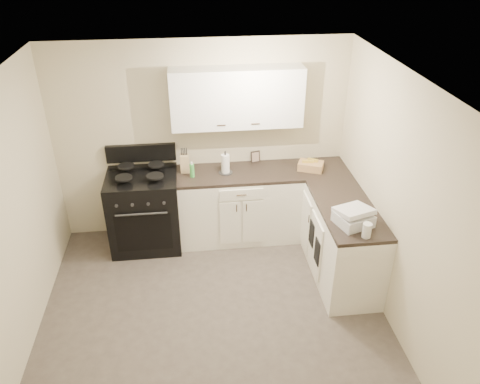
{
  "coord_description": "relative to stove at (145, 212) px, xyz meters",
  "views": [
    {
      "loc": [
        -0.15,
        -3.58,
        3.61
      ],
      "look_at": [
        0.37,
        0.85,
        1.03
      ],
      "focal_mm": 35.0,
      "sensor_mm": 36.0,
      "label": 1
    }
  ],
  "objects": [
    {
      "name": "countertop_right",
      "position": [
        2.26,
        -0.63,
        0.46
      ],
      "size": [
        0.6,
        1.9,
        0.04
      ],
      "primitive_type": "cube",
      "color": "black",
      "rests_on": "base_cabinets_right"
    },
    {
      "name": "knife_block",
      "position": [
        0.53,
        0.11,
        0.59
      ],
      "size": [
        0.11,
        0.1,
        0.23
      ],
      "primitive_type": "cube",
      "rotation": [
        0.0,
        0.0,
        -0.04
      ],
      "color": "#D7B584",
      "rests_on": "countertop_back"
    },
    {
      "name": "picture_frame",
      "position": [
        1.43,
        0.28,
        0.55
      ],
      "size": [
        0.12,
        0.06,
        0.15
      ],
      "primitive_type": "cube",
      "rotation": [
        -0.14,
        0.0,
        0.24
      ],
      "color": "black",
      "rests_on": "countertop_back"
    },
    {
      "name": "paper_towel",
      "position": [
        1.02,
        0.03,
        0.6
      ],
      "size": [
        0.11,
        0.11,
        0.24
      ],
      "primitive_type": "cylinder",
      "rotation": [
        0.0,
        0.0,
        0.14
      ],
      "color": "white",
      "rests_on": "countertop_back"
    },
    {
      "name": "wall_left",
      "position": [
        -1.04,
        -1.48,
        0.79
      ],
      "size": [
        0.0,
        3.6,
        3.6
      ],
      "primitive_type": "plane",
      "rotation": [
        1.57,
        0.0,
        1.57
      ],
      "color": "beige",
      "rests_on": "ground"
    },
    {
      "name": "base_cabinets_right",
      "position": [
        2.26,
        -0.63,
        -0.01
      ],
      "size": [
        0.6,
        1.9,
        0.9
      ],
      "primitive_type": "cube",
      "color": "white",
      "rests_on": "floor"
    },
    {
      "name": "upper_cabinets",
      "position": [
        1.18,
        0.18,
        1.38
      ],
      "size": [
        1.55,
        0.3,
        0.7
      ],
      "primitive_type": "cube",
      "color": "white",
      "rests_on": "wall_back"
    },
    {
      "name": "wicker_basket",
      "position": [
        2.08,
        -0.01,
        0.53
      ],
      "size": [
        0.35,
        0.3,
        0.1
      ],
      "primitive_type": "cube",
      "rotation": [
        0.0,
        0.0,
        -0.4
      ],
      "color": "tan",
      "rests_on": "countertop_right"
    },
    {
      "name": "countertop_back",
      "position": [
        1.18,
        0.02,
        0.46
      ],
      "size": [
        1.55,
        0.6,
        0.04
      ],
      "primitive_type": "cube",
      "color": "black",
      "rests_on": "base_cabinets_back"
    },
    {
      "name": "wall_back",
      "position": [
        0.76,
        0.32,
        0.79
      ],
      "size": [
        3.6,
        0.0,
        3.6
      ],
      "primitive_type": "plane",
      "rotation": [
        1.57,
        0.0,
        0.0
      ],
      "color": "beige",
      "rests_on": "ground"
    },
    {
      "name": "oven_mitt_near",
      "position": [
        1.93,
        -1.06,
        0.01
      ],
      "size": [
        0.02,
        0.17,
        0.3
      ],
      "primitive_type": "cube",
      "color": "black",
      "rests_on": "base_cabinets_right"
    },
    {
      "name": "base_cabinets_back",
      "position": [
        1.18,
        0.02,
        -0.01
      ],
      "size": [
        1.55,
        0.6,
        0.9
      ],
      "primitive_type": "cube",
      "color": "white",
      "rests_on": "floor"
    },
    {
      "name": "glass_jar",
      "position": [
        2.27,
        -1.48,
        0.56
      ],
      "size": [
        0.1,
        0.1,
        0.15
      ],
      "primitive_type": "cylinder",
      "rotation": [
        0.0,
        0.0,
        -0.09
      ],
      "color": "silver",
      "rests_on": "countertop_right"
    },
    {
      "name": "soap_bottle",
      "position": [
        0.61,
        -0.03,
        0.56
      ],
      "size": [
        0.06,
        0.06,
        0.17
      ],
      "primitive_type": "cylinder",
      "rotation": [
        0.0,
        0.0,
        -0.07
      ],
      "color": "green",
      "rests_on": "countertop_back"
    },
    {
      "name": "floor",
      "position": [
        0.76,
        -1.48,
        -0.46
      ],
      "size": [
        3.6,
        3.6,
        0.0
      ],
      "primitive_type": "plane",
      "color": "#473F38",
      "rests_on": "ground"
    },
    {
      "name": "oven_mitt_far",
      "position": [
        1.93,
        -0.79,
        0.07
      ],
      "size": [
        0.02,
        0.17,
        0.3
      ],
      "primitive_type": "cube",
      "color": "black",
      "rests_on": "base_cabinets_right"
    },
    {
      "name": "ceiling",
      "position": [
        0.76,
        -1.48,
        2.04
      ],
      "size": [
        3.6,
        3.6,
        0.0
      ],
      "primitive_type": "plane",
      "color": "white",
      "rests_on": "wall_back"
    },
    {
      "name": "wall_right",
      "position": [
        2.56,
        -1.48,
        0.79
      ],
      "size": [
        0.0,
        3.6,
        3.6
      ],
      "primitive_type": "plane",
      "rotation": [
        1.57,
        0.0,
        -1.57
      ],
      "color": "beige",
      "rests_on": "ground"
    },
    {
      "name": "stove",
      "position": [
        0.0,
        0.0,
        0.0
      ],
      "size": [
        0.85,
        0.73,
        1.03
      ],
      "primitive_type": "cube",
      "color": "black",
      "rests_on": "floor"
    },
    {
      "name": "countertop_grill",
      "position": [
        2.21,
        -1.24,
        0.54
      ],
      "size": [
        0.41,
        0.4,
        0.12
      ],
      "primitive_type": "cube",
      "rotation": [
        0.0,
        0.0,
        0.31
      ],
      "color": "silver",
      "rests_on": "countertop_right"
    }
  ]
}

